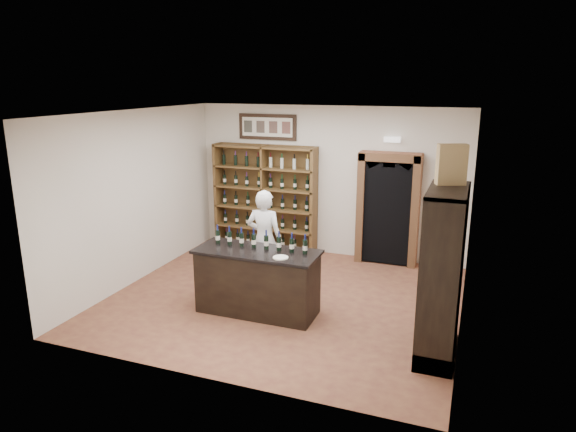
% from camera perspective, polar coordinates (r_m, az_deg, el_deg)
% --- Properties ---
extents(floor, '(5.50, 5.50, 0.00)m').
position_cam_1_polar(floor, '(8.53, -0.46, -9.16)').
color(floor, brown).
rests_on(floor, ground).
extents(ceiling, '(5.50, 5.50, 0.00)m').
position_cam_1_polar(ceiling, '(7.80, -0.50, 11.40)').
color(ceiling, white).
rests_on(ceiling, wall_back).
extents(wall_back, '(5.50, 0.04, 3.00)m').
position_cam_1_polar(wall_back, '(10.35, 4.49, 3.83)').
color(wall_back, beige).
rests_on(wall_back, ground).
extents(wall_left, '(0.04, 5.00, 3.00)m').
position_cam_1_polar(wall_left, '(9.35, -16.43, 2.08)').
color(wall_left, beige).
rests_on(wall_left, ground).
extents(wall_right, '(0.04, 5.00, 3.00)m').
position_cam_1_polar(wall_right, '(7.53, 19.45, -1.18)').
color(wall_right, beige).
rests_on(wall_right, ground).
extents(wine_shelf, '(2.20, 0.38, 2.20)m').
position_cam_1_polar(wine_shelf, '(10.71, -2.50, 2.04)').
color(wine_shelf, brown).
rests_on(wine_shelf, ground).
extents(framed_picture, '(1.25, 0.04, 0.52)m').
position_cam_1_polar(framed_picture, '(10.61, -2.30, 9.86)').
color(framed_picture, black).
rests_on(framed_picture, wall_back).
extents(arched_doorway, '(1.17, 0.35, 2.17)m').
position_cam_1_polar(arched_doorway, '(10.00, 11.07, 1.08)').
color(arched_doorway, black).
rests_on(arched_doorway, ground).
extents(emergency_light, '(0.30, 0.10, 0.10)m').
position_cam_1_polar(emergency_light, '(9.87, 11.53, 8.33)').
color(emergency_light, white).
rests_on(emergency_light, wall_back).
extents(tasting_counter, '(1.88, 0.78, 1.00)m').
position_cam_1_polar(tasting_counter, '(7.89, -3.40, -7.33)').
color(tasting_counter, black).
rests_on(tasting_counter, ground).
extents(counter_bottle_0, '(0.07, 0.07, 0.30)m').
position_cam_1_polar(counter_bottle_0, '(8.09, -7.82, -2.28)').
color(counter_bottle_0, black).
rests_on(counter_bottle_0, tasting_counter).
extents(counter_bottle_1, '(0.07, 0.07, 0.30)m').
position_cam_1_polar(counter_bottle_1, '(8.00, -6.51, -2.43)').
color(counter_bottle_1, black).
rests_on(counter_bottle_1, tasting_counter).
extents(counter_bottle_2, '(0.07, 0.07, 0.30)m').
position_cam_1_polar(counter_bottle_2, '(7.91, -5.18, -2.60)').
color(counter_bottle_2, black).
rests_on(counter_bottle_2, tasting_counter).
extents(counter_bottle_3, '(0.07, 0.07, 0.30)m').
position_cam_1_polar(counter_bottle_3, '(7.82, -3.82, -2.76)').
color(counter_bottle_3, black).
rests_on(counter_bottle_3, tasting_counter).
extents(counter_bottle_4, '(0.07, 0.07, 0.30)m').
position_cam_1_polar(counter_bottle_4, '(7.74, -2.43, -2.92)').
color(counter_bottle_4, black).
rests_on(counter_bottle_4, tasting_counter).
extents(counter_bottle_5, '(0.07, 0.07, 0.30)m').
position_cam_1_polar(counter_bottle_5, '(7.67, -1.01, -3.09)').
color(counter_bottle_5, black).
rests_on(counter_bottle_5, tasting_counter).
extents(counter_bottle_6, '(0.07, 0.07, 0.30)m').
position_cam_1_polar(counter_bottle_6, '(7.60, 0.43, -3.26)').
color(counter_bottle_6, black).
rests_on(counter_bottle_6, tasting_counter).
extents(counter_bottle_7, '(0.07, 0.07, 0.30)m').
position_cam_1_polar(counter_bottle_7, '(7.54, 1.90, -3.43)').
color(counter_bottle_7, black).
rests_on(counter_bottle_7, tasting_counter).
extents(side_cabinet, '(0.48, 1.20, 2.20)m').
position_cam_1_polar(side_cabinet, '(6.93, 16.83, -8.90)').
color(side_cabinet, black).
rests_on(side_cabinet, ground).
extents(shopkeeper, '(0.64, 0.43, 1.72)m').
position_cam_1_polar(shopkeeper, '(8.70, -2.63, -2.63)').
color(shopkeeper, white).
rests_on(shopkeeper, ground).
extents(plate, '(0.22, 0.22, 0.02)m').
position_cam_1_polar(plate, '(7.37, -0.83, -4.65)').
color(plate, silver).
rests_on(plate, tasting_counter).
extents(wine_crate, '(0.39, 0.27, 0.51)m').
position_cam_1_polar(wine_crate, '(6.73, 17.72, 5.47)').
color(wine_crate, tan).
rests_on(wine_crate, side_cabinet).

